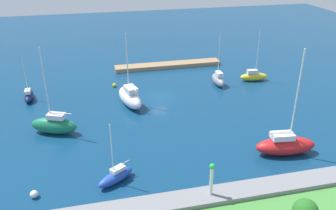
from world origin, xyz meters
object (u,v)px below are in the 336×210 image
mooring_buoy_white (34,194)px  mooring_buoy_yellow (114,85)px  pier_dock (168,65)px  sailboat_red_far_north (285,145)px  sailboat_yellow_mid_basin (254,76)px  sailboat_navy_inner_mooring (29,96)px  sailboat_blue_lone_south (116,176)px  sailboat_white_outer_mooring (130,97)px  harbor_beacon (212,177)px  sailboat_gray_along_channel (218,79)px  sailboat_green_west_end (54,125)px

mooring_buoy_white → mooring_buoy_yellow: size_ratio=1.16×
pier_dock → sailboat_red_far_north: (-6.84, 36.12, 0.89)m
sailboat_yellow_mid_basin → sailboat_navy_inner_mooring: size_ratio=1.32×
sailboat_blue_lone_south → sailboat_red_far_north: bearing=149.5°
sailboat_white_outer_mooring → sailboat_blue_lone_south: bearing=154.0°
sailboat_navy_inner_mooring → harbor_beacon: bearing=-147.2°
sailboat_white_outer_mooring → mooring_buoy_yellow: 8.81m
mooring_buoy_yellow → sailboat_gray_along_channel: bearing=170.0°
pier_dock → sailboat_yellow_mid_basin: sailboat_yellow_mid_basin is taller
mooring_buoy_white → mooring_buoy_yellow: (-11.36, -29.08, -0.06)m
sailboat_gray_along_channel → harbor_beacon: bearing=159.5°
sailboat_green_west_end → sailboat_navy_inner_mooring: (4.90, -12.78, -0.51)m
sailboat_yellow_mid_basin → sailboat_gray_along_channel: bearing=-171.0°
harbor_beacon → sailboat_white_outer_mooring: size_ratio=0.31×
sailboat_yellow_mid_basin → sailboat_blue_lone_south: bearing=-133.0°
pier_dock → mooring_buoy_yellow: (12.34, 8.57, -0.04)m
sailboat_blue_lone_south → mooring_buoy_yellow: size_ratio=10.30×
sailboat_green_west_end → sailboat_navy_inner_mooring: 13.70m
pier_dock → sailboat_yellow_mid_basin: size_ratio=2.30×
sailboat_green_west_end → mooring_buoy_yellow: 18.19m
harbor_beacon → sailboat_navy_inner_mooring: 38.57m
sailboat_yellow_mid_basin → mooring_buoy_white: 46.14m
harbor_beacon → sailboat_navy_inner_mooring: (21.44, -31.95, -2.66)m
sailboat_red_far_north → mooring_buoy_yellow: (19.18, -27.55, -0.93)m
mooring_buoy_white → mooring_buoy_yellow: 31.22m
mooring_buoy_yellow → mooring_buoy_white: bearing=68.7°
sailboat_green_west_end → sailboat_yellow_mid_basin: bearing=-139.3°
sailboat_white_outer_mooring → sailboat_navy_inner_mooring: size_ratio=1.60×
sailboat_gray_along_channel → sailboat_white_outer_mooring: sailboat_white_outer_mooring is taller
sailboat_navy_inner_mooring → mooring_buoy_yellow: (-14.79, -2.45, -0.45)m
sailboat_gray_along_channel → mooring_buoy_yellow: size_ratio=13.21×
sailboat_red_far_north → sailboat_white_outer_mooring: 25.75m
sailboat_red_far_north → mooring_buoy_white: 30.59m
mooring_buoy_white → pier_dock: bearing=-122.2°
sailboat_blue_lone_south → sailboat_green_west_end: size_ratio=0.60×
pier_dock → sailboat_blue_lone_south: (14.89, 36.98, 0.36)m
pier_dock → mooring_buoy_yellow: bearing=34.8°
harbor_beacon → sailboat_blue_lone_south: sailboat_blue_lone_south is taller
sailboat_green_west_end → sailboat_white_outer_mooring: sailboat_green_west_end is taller
harbor_beacon → mooring_buoy_yellow: (6.64, -34.40, -3.12)m
sailboat_white_outer_mooring → sailboat_gray_along_channel: bearing=-87.0°
sailboat_blue_lone_south → mooring_buoy_yellow: sailboat_blue_lone_south is taller
sailboat_red_far_north → sailboat_white_outer_mooring: (17.37, -19.00, 0.20)m
harbor_beacon → sailboat_red_far_north: size_ratio=0.27×
mooring_buoy_white → sailboat_blue_lone_south: bearing=-175.7°
pier_dock → sailboat_green_west_end: (22.23, 23.80, 0.92)m
harbor_beacon → sailboat_red_far_north: bearing=-151.3°
mooring_buoy_white → mooring_buoy_yellow: mooring_buoy_white is taller
sailboat_yellow_mid_basin → sailboat_navy_inner_mooring: (41.46, -0.51, -0.10)m
sailboat_gray_along_channel → mooring_buoy_white: 39.91m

